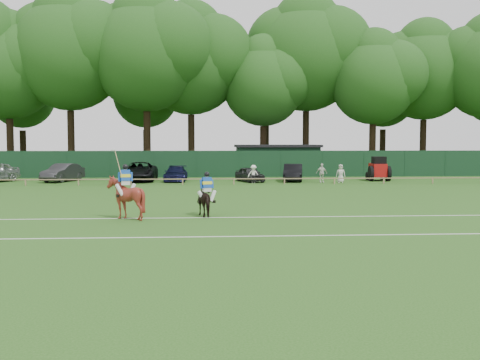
{
  "coord_description": "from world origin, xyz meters",
  "views": [
    {
      "loc": [
        -1.39,
        -25.81,
        3.41
      ],
      "look_at": [
        0.5,
        3.0,
        1.4
      ],
      "focal_mm": 42.0,
      "sensor_mm": 36.0,
      "label": 1
    }
  ],
  "objects": [
    {
      "name": "horse_dark",
      "position": [
        -1.23,
        -0.43,
        0.7
      ],
      "size": [
        1.2,
        1.81,
        1.41
      ],
      "primitive_type": "imported",
      "rotation": [
        0.0,
        0.0,
        3.43
      ],
      "color": "black",
      "rests_on": "ground"
    },
    {
      "name": "spectator_left",
      "position": [
        2.67,
        19.35,
        0.74
      ],
      "size": [
        1.01,
        0.66,
        1.47
      ],
      "primitive_type": "imported",
      "rotation": [
        0.0,
        0.0,
        0.13
      ],
      "color": "white",
      "rests_on": "ground"
    },
    {
      "name": "ground",
      "position": [
        0.0,
        0.0,
        0.0
      ],
      "size": [
        160.0,
        160.0,
        0.0
      ],
      "primitive_type": "plane",
      "color": "#1E4C14",
      "rests_on": "ground"
    },
    {
      "name": "tree_row",
      "position": [
        2.0,
        35.0,
        0.0
      ],
      "size": [
        96.0,
        12.0,
        21.0
      ],
      "primitive_type": null,
      "color": "#26561C",
      "rests_on": "ground"
    },
    {
      "name": "sedan_grey",
      "position": [
        -13.21,
        22.15,
        0.75
      ],
      "size": [
        2.95,
        4.85,
        1.51
      ],
      "primitive_type": "imported",
      "rotation": [
        0.0,
        0.0,
        -0.32
      ],
      "color": "#2D2E30",
      "rests_on": "ground"
    },
    {
      "name": "sedan_navy",
      "position": [
        -3.71,
        21.81,
        0.65
      ],
      "size": [
        1.95,
        4.5,
        1.29
      ],
      "primitive_type": "imported",
      "rotation": [
        0.0,
        0.0,
        -0.03
      ],
      "color": "#101133",
      "rests_on": "ground"
    },
    {
      "name": "rider_chestnut",
      "position": [
        -4.78,
        -1.19,
        1.76
      ],
      "size": [
        0.97,
        0.52,
        2.05
      ],
      "rotation": [
        0.0,
        0.0,
        3.36
      ],
      "color": "silver",
      "rests_on": "ground"
    },
    {
      "name": "horse_chestnut",
      "position": [
        -4.78,
        -1.18,
        0.94
      ],
      "size": [
        1.86,
        2.0,
        1.89
      ],
      "primitive_type": "imported",
      "rotation": [
        0.0,
        0.0,
        3.36
      ],
      "color": "maroon",
      "rests_on": "ground"
    },
    {
      "name": "utility_shed",
      "position": [
        6.0,
        30.0,
        1.54
      ],
      "size": [
        8.4,
        4.4,
        3.04
      ],
      "color": "#14331E",
      "rests_on": "ground"
    },
    {
      "name": "suv_black",
      "position": [
        -6.81,
        22.16,
        0.81
      ],
      "size": [
        2.74,
        5.84,
        1.61
      ],
      "primitive_type": "imported",
      "rotation": [
        0.0,
        0.0,
        -0.01
      ],
      "color": "black",
      "rests_on": "ground"
    },
    {
      "name": "estate_black",
      "position": [
        6.23,
        21.36,
        0.73
      ],
      "size": [
        2.32,
        4.63,
        1.46
      ],
      "primitive_type": "imported",
      "rotation": [
        0.0,
        0.0,
        -0.18
      ],
      "color": "black",
      "rests_on": "ground"
    },
    {
      "name": "spectator_right",
      "position": [
        9.8,
        19.18,
        0.76
      ],
      "size": [
        0.83,
        0.63,
        1.51
      ],
      "primitive_type": "imported",
      "rotation": [
        0.0,
        0.0,
        -0.22
      ],
      "color": "beige",
      "rests_on": "ground"
    },
    {
      "name": "perimeter_fence",
      "position": [
        0.0,
        27.0,
        1.25
      ],
      "size": [
        92.08,
        0.08,
        2.5
      ],
      "color": "#14351E",
      "rests_on": "ground"
    },
    {
      "name": "rider_dark",
      "position": [
        -1.23,
        -0.45,
        1.37
      ],
      "size": [
        0.92,
        0.51,
        1.41
      ],
      "rotation": [
        0.0,
        0.0,
        3.43
      ],
      "color": "silver",
      "rests_on": "ground"
    },
    {
      "name": "spectator_mid",
      "position": [
        8.31,
        19.62,
        0.78
      ],
      "size": [
        0.94,
        0.45,
        1.57
      ],
      "primitive_type": "imported",
      "rotation": [
        0.0,
        0.0,
        0.07
      ],
      "color": "silver",
      "rests_on": "ground"
    },
    {
      "name": "pitch_lines",
      "position": [
        0.0,
        -3.5,
        0.01
      ],
      "size": [
        60.0,
        5.1,
        0.01
      ],
      "color": "silver",
      "rests_on": "ground"
    },
    {
      "name": "pitch_rail",
      "position": [
        0.0,
        18.0,
        0.45
      ],
      "size": [
        62.1,
        0.1,
        0.5
      ],
      "color": "#997F5B",
      "rests_on": "ground"
    },
    {
      "name": "hatch_grey",
      "position": [
        2.49,
        20.88,
        0.62
      ],
      "size": [
        2.6,
        3.94,
        1.25
      ],
      "primitive_type": "imported",
      "rotation": [
        0.0,
        0.0,
        0.34
      ],
      "color": "#2E2F31",
      "rests_on": "ground"
    },
    {
      "name": "tractor",
      "position": [
        13.59,
        21.36,
        0.99
      ],
      "size": [
        1.81,
        2.57,
        2.09
      ],
      "rotation": [
        0.0,
        0.0,
        -0.06
      ],
      "color": "#AB110F",
      "rests_on": "ground"
    }
  ]
}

